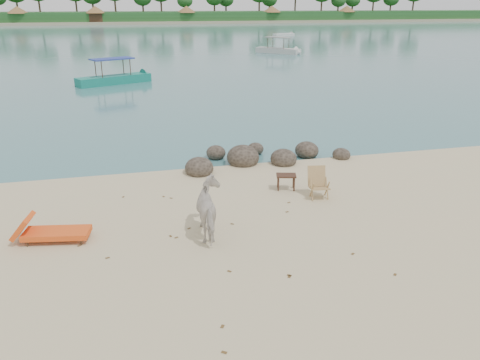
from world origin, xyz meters
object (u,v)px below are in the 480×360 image
object	(u,v)px
boat_near	(112,63)
cow	(212,210)
side_table	(286,183)
lounge_chair	(57,231)
deck_chair	(320,185)
boulders	(256,158)

from	to	relation	value
boat_near	cow	bearing A→B (deg)	-108.70
side_table	boat_near	xyz separation A→B (m)	(-5.37, 22.56, 1.22)
lounge_chair	deck_chair	world-z (taller)	deck_chair
cow	side_table	xyz separation A→B (m)	(2.75, 2.40, -0.44)
side_table	boat_near	size ratio (longest dim) A/B	0.10
cow	lounge_chair	size ratio (longest dim) A/B	0.83
boulders	cow	distance (m)	5.83
side_table	deck_chair	bearing A→B (deg)	-34.63
lounge_chair	side_table	bearing A→B (deg)	25.97
side_table	deck_chair	xyz separation A→B (m)	(0.74, -0.87, 0.21)
boat_near	boulders	bearing A→B (deg)	-99.99
boulders	side_table	size ratio (longest dim) A/B	10.44
lounge_chair	deck_chair	size ratio (longest dim) A/B	2.15
boulders	boat_near	xyz separation A→B (m)	(-5.18, 19.75, 1.29)
boulders	side_table	bearing A→B (deg)	-86.12
boulders	side_table	world-z (taller)	boulders
boulders	lounge_chair	world-z (taller)	boulders
boulders	cow	size ratio (longest dim) A/B	3.88
boulders	deck_chair	size ratio (longest dim) A/B	6.90
boat_near	lounge_chair	bearing A→B (deg)	-117.24
lounge_chair	boulders	bearing A→B (deg)	46.61
cow	deck_chair	world-z (taller)	cow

